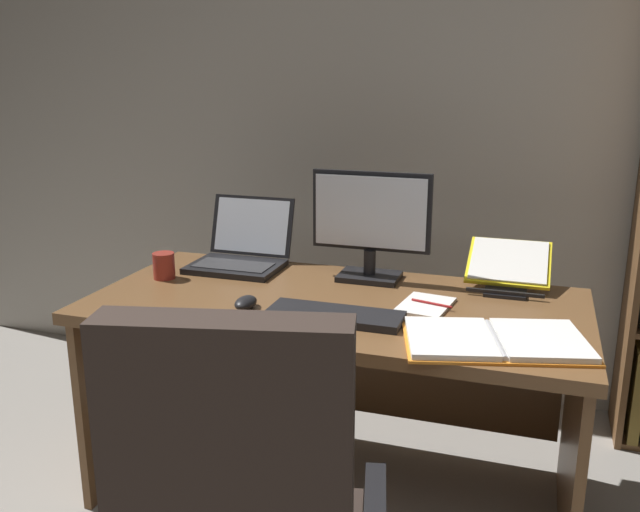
{
  "coord_description": "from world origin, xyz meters",
  "views": [
    {
      "loc": [
        0.41,
        -0.65,
        1.47
      ],
      "look_at": [
        -0.24,
        1.35,
        0.89
      ],
      "focal_mm": 38.06,
      "sensor_mm": 36.0,
      "label": 1
    }
  ],
  "objects_px": {
    "laptop": "(241,253)",
    "keyboard": "(335,315)",
    "desk": "(342,346)",
    "notepad": "(425,305)",
    "monitor": "(371,227)",
    "coffee_mug": "(164,266)",
    "computer_mouse": "(246,303)",
    "pen": "(432,303)",
    "open_binder": "(495,340)",
    "reading_stand_with_book": "(508,266)"
  },
  "relations": [
    {
      "from": "laptop",
      "to": "keyboard",
      "type": "relative_size",
      "value": 0.82
    },
    {
      "from": "desk",
      "to": "keyboard",
      "type": "xyz_separation_m",
      "value": [
        0.05,
        -0.25,
        0.21
      ]
    },
    {
      "from": "desk",
      "to": "notepad",
      "type": "xyz_separation_m",
      "value": [
        0.3,
        -0.05,
        0.2
      ]
    },
    {
      "from": "monitor",
      "to": "keyboard",
      "type": "distance_m",
      "value": 0.48
    },
    {
      "from": "keyboard",
      "to": "coffee_mug",
      "type": "bearing_deg",
      "value": 163.82
    },
    {
      "from": "computer_mouse",
      "to": "notepad",
      "type": "relative_size",
      "value": 0.5
    },
    {
      "from": "coffee_mug",
      "to": "pen",
      "type": "bearing_deg",
      "value": -0.66
    },
    {
      "from": "notepad",
      "to": "computer_mouse",
      "type": "bearing_deg",
      "value": -160.1
    },
    {
      "from": "open_binder",
      "to": "pen",
      "type": "height_order",
      "value": "open_binder"
    },
    {
      "from": "monitor",
      "to": "coffee_mug",
      "type": "height_order",
      "value": "monitor"
    },
    {
      "from": "laptop",
      "to": "computer_mouse",
      "type": "distance_m",
      "value": 0.5
    },
    {
      "from": "monitor",
      "to": "pen",
      "type": "distance_m",
      "value": 0.4
    },
    {
      "from": "laptop",
      "to": "coffee_mug",
      "type": "distance_m",
      "value": 0.31
    },
    {
      "from": "keyboard",
      "to": "monitor",
      "type": "bearing_deg",
      "value": 90.0
    },
    {
      "from": "keyboard",
      "to": "reading_stand_with_book",
      "type": "bearing_deg",
      "value": 46.68
    },
    {
      "from": "desk",
      "to": "computer_mouse",
      "type": "xyz_separation_m",
      "value": [
        -0.25,
        -0.25,
        0.22
      ]
    },
    {
      "from": "open_binder",
      "to": "monitor",
      "type": "bearing_deg",
      "value": 119.97
    },
    {
      "from": "monitor",
      "to": "pen",
      "type": "xyz_separation_m",
      "value": [
        0.27,
        -0.24,
        -0.18
      ]
    },
    {
      "from": "open_binder",
      "to": "keyboard",
      "type": "bearing_deg",
      "value": 159.31
    },
    {
      "from": "pen",
      "to": "coffee_mug",
      "type": "relative_size",
      "value": 1.45
    },
    {
      "from": "keyboard",
      "to": "computer_mouse",
      "type": "bearing_deg",
      "value": 180.0
    },
    {
      "from": "laptop",
      "to": "computer_mouse",
      "type": "xyz_separation_m",
      "value": [
        0.22,
        -0.45,
        -0.03
      ]
    },
    {
      "from": "reading_stand_with_book",
      "to": "open_binder",
      "type": "height_order",
      "value": "reading_stand_with_book"
    },
    {
      "from": "keyboard",
      "to": "coffee_mug",
      "type": "relative_size",
      "value": 4.34
    },
    {
      "from": "keyboard",
      "to": "computer_mouse",
      "type": "distance_m",
      "value": 0.3
    },
    {
      "from": "desk",
      "to": "open_binder",
      "type": "bearing_deg",
      "value": -28.96
    },
    {
      "from": "laptop",
      "to": "desk",
      "type": "bearing_deg",
      "value": -23.39
    },
    {
      "from": "laptop",
      "to": "notepad",
      "type": "xyz_separation_m",
      "value": [
        0.77,
        -0.25,
        -0.05
      ]
    },
    {
      "from": "laptop",
      "to": "pen",
      "type": "distance_m",
      "value": 0.83
    },
    {
      "from": "open_binder",
      "to": "reading_stand_with_book",
      "type": "bearing_deg",
      "value": 75.17
    },
    {
      "from": "computer_mouse",
      "to": "notepad",
      "type": "height_order",
      "value": "computer_mouse"
    },
    {
      "from": "monitor",
      "to": "laptop",
      "type": "bearing_deg",
      "value": 178.85
    },
    {
      "from": "notepad",
      "to": "coffee_mug",
      "type": "bearing_deg",
      "value": 179.33
    },
    {
      "from": "monitor",
      "to": "notepad",
      "type": "distance_m",
      "value": 0.39
    },
    {
      "from": "reading_stand_with_book",
      "to": "open_binder",
      "type": "xyz_separation_m",
      "value": [
        -0.0,
        -0.56,
        -0.06
      ]
    },
    {
      "from": "monitor",
      "to": "computer_mouse",
      "type": "xyz_separation_m",
      "value": [
        -0.3,
        -0.44,
        -0.18
      ]
    },
    {
      "from": "laptop",
      "to": "keyboard",
      "type": "distance_m",
      "value": 0.69
    },
    {
      "from": "computer_mouse",
      "to": "notepad",
      "type": "distance_m",
      "value": 0.58
    },
    {
      "from": "reading_stand_with_book",
      "to": "pen",
      "type": "bearing_deg",
      "value": -124.62
    },
    {
      "from": "keyboard",
      "to": "reading_stand_with_book",
      "type": "relative_size",
      "value": 1.39
    },
    {
      "from": "notepad",
      "to": "pen",
      "type": "height_order",
      "value": "pen"
    },
    {
      "from": "reading_stand_with_book",
      "to": "computer_mouse",
      "type": "bearing_deg",
      "value": -146.76
    },
    {
      "from": "keyboard",
      "to": "computer_mouse",
      "type": "height_order",
      "value": "computer_mouse"
    },
    {
      "from": "laptop",
      "to": "keyboard",
      "type": "xyz_separation_m",
      "value": [
        0.52,
        -0.45,
        -0.04
      ]
    },
    {
      "from": "monitor",
      "to": "desk",
      "type": "bearing_deg",
      "value": -104.26
    },
    {
      "from": "reading_stand_with_book",
      "to": "coffee_mug",
      "type": "relative_size",
      "value": 3.13
    },
    {
      "from": "laptop",
      "to": "open_binder",
      "type": "xyz_separation_m",
      "value": [
        1.01,
        -0.5,
        -0.04
      ]
    },
    {
      "from": "pen",
      "to": "desk",
      "type": "bearing_deg",
      "value": 171.38
    },
    {
      "from": "reading_stand_with_book",
      "to": "desk",
      "type": "bearing_deg",
      "value": -153.29
    },
    {
      "from": "reading_stand_with_book",
      "to": "coffee_mug",
      "type": "distance_m",
      "value": 1.25
    }
  ]
}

